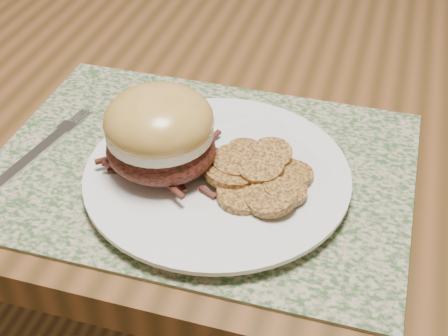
# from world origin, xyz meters

# --- Properties ---
(dining_table) EXTENTS (1.50, 0.90, 0.75)m
(dining_table) POSITION_xyz_m (0.00, 0.00, 0.67)
(dining_table) COLOR brown
(dining_table) RESTS_ON ground
(placemat) EXTENTS (0.45, 0.33, 0.00)m
(placemat) POSITION_xyz_m (0.05, -0.26, 0.75)
(placemat) COLOR #325129
(placemat) RESTS_ON dining_table
(dinner_plate) EXTENTS (0.26, 0.26, 0.02)m
(dinner_plate) POSITION_xyz_m (0.08, -0.28, 0.76)
(dinner_plate) COLOR white
(dinner_plate) RESTS_ON placemat
(pork_sandwich) EXTENTS (0.14, 0.14, 0.09)m
(pork_sandwich) POSITION_xyz_m (0.02, -0.28, 0.81)
(pork_sandwich) COLOR black
(pork_sandwich) RESTS_ON dinner_plate
(roasted_potatoes) EXTENTS (0.12, 0.13, 0.03)m
(roasted_potatoes) POSITION_xyz_m (0.12, -0.28, 0.78)
(roasted_potatoes) COLOR #9D6B2E
(roasted_potatoes) RESTS_ON dinner_plate
(fork) EXTENTS (0.04, 0.16, 0.00)m
(fork) POSITION_xyz_m (-0.13, -0.27, 0.76)
(fork) COLOR silver
(fork) RESTS_ON placemat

